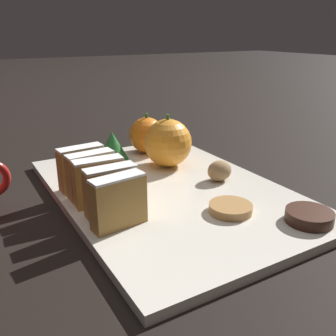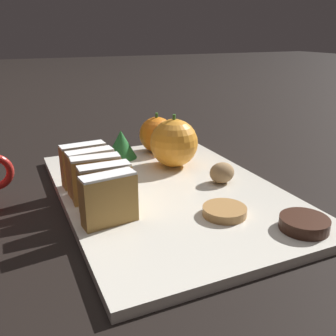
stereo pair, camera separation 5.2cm
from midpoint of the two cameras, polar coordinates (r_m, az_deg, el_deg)
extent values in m
plane|color=black|center=(0.54, -2.78, -4.23)|extent=(6.00, 6.00, 0.00)
cube|color=silver|center=(0.54, -2.80, -3.65)|extent=(0.29, 0.42, 0.01)
cube|color=#B28442|center=(0.43, -11.06, -5.31)|extent=(0.07, 0.03, 0.06)
cube|color=white|center=(0.42, -11.33, -1.52)|extent=(0.06, 0.03, 0.00)
cube|color=#B28442|center=(0.46, -11.92, -3.68)|extent=(0.06, 0.02, 0.06)
cube|color=white|center=(0.45, -12.20, -0.09)|extent=(0.06, 0.02, 0.00)
cube|color=#B28442|center=(0.49, -13.39, -2.38)|extent=(0.06, 0.03, 0.06)
cube|color=white|center=(0.48, -13.68, 1.03)|extent=(0.06, 0.03, 0.00)
cube|color=#B28442|center=(0.52, -14.51, -1.19)|extent=(0.07, 0.03, 0.06)
cube|color=white|center=(0.51, -14.81, 2.05)|extent=(0.06, 0.03, 0.00)
cube|color=#B28442|center=(0.54, -15.72, -0.16)|extent=(0.07, 0.03, 0.06)
cube|color=white|center=(0.53, -16.03, 2.92)|extent=(0.06, 0.03, 0.00)
sphere|color=orange|center=(0.69, -5.42, 4.99)|extent=(0.06, 0.06, 0.06)
cylinder|color=#38702D|center=(0.68, -5.52, 7.87)|extent=(0.01, 0.01, 0.01)
sphere|color=orange|center=(0.61, -2.49, 3.80)|extent=(0.08, 0.08, 0.08)
cylinder|color=#38702D|center=(0.60, -2.55, 7.67)|extent=(0.01, 0.01, 0.01)
ellipsoid|color=#9E7A51|center=(0.56, 5.20, -0.47)|extent=(0.04, 0.03, 0.03)
cylinder|color=#381E14|center=(0.46, 17.71, -7.13)|extent=(0.06, 0.06, 0.01)
cylinder|color=#B27F47|center=(0.47, 6.34, -6.18)|extent=(0.05, 0.05, 0.01)
cone|color=#23662D|center=(0.66, -10.73, 3.32)|extent=(0.05, 0.05, 0.05)
camera|label=1|loc=(0.03, -92.86, -1.06)|focal=40.00mm
camera|label=2|loc=(0.03, 87.14, 1.06)|focal=40.00mm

